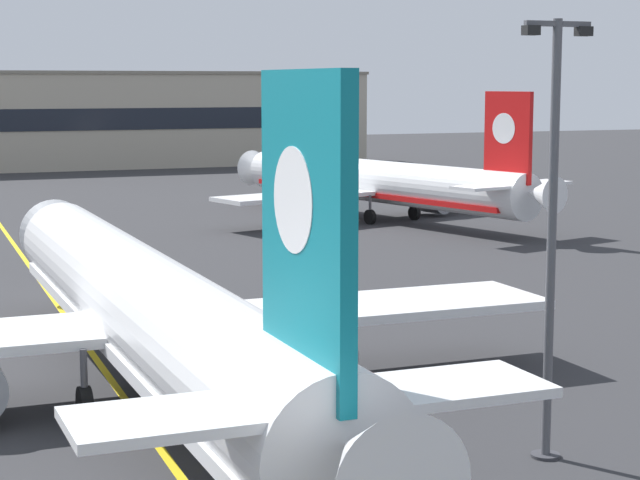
# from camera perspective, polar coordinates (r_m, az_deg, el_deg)

# --- Properties ---
(taxiway_centreline) EXTENTS (5.40, 179.94, 0.01)m
(taxiway_centreline) POSITION_cam_1_polar(r_m,az_deg,el_deg) (57.01, -12.77, -3.72)
(taxiway_centreline) COLOR yellow
(taxiway_centreline) RESTS_ON ground
(airliner_foreground) EXTENTS (32.00, 41.40, 11.65)m
(airliner_foreground) POSITION_cam_1_polar(r_m,az_deg,el_deg) (40.56, -8.74, -3.49)
(airliner_foreground) COLOR white
(airliner_foreground) RESTS_ON ground
(airliner_background) EXTENTS (29.54, 37.51, 10.70)m
(airliner_background) POSITION_cam_1_polar(r_m,az_deg,el_deg) (93.54, 3.02, 2.90)
(airliner_background) COLOR white
(airliner_background) RESTS_ON ground
(apron_lamp_post) EXTENTS (2.24, 0.90, 13.19)m
(apron_lamp_post) POSITION_cam_1_polar(r_m,az_deg,el_deg) (34.26, 11.62, 0.33)
(apron_lamp_post) COLOR #515156
(apron_lamp_post) RESTS_ON ground
(safety_cone_by_nose_gear) EXTENTS (0.44, 0.44, 0.55)m
(safety_cone_by_nose_gear) POSITION_cam_1_polar(r_m,az_deg,el_deg) (57.23, -12.28, -3.40)
(safety_cone_by_nose_gear) COLOR orange
(safety_cone_by_nose_gear) RESTS_ON ground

